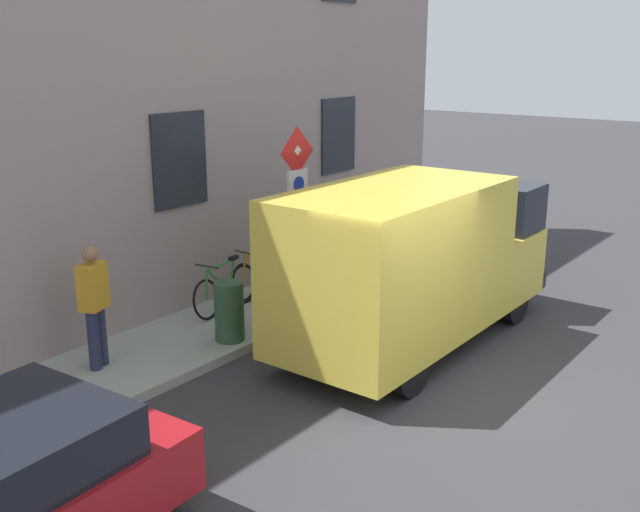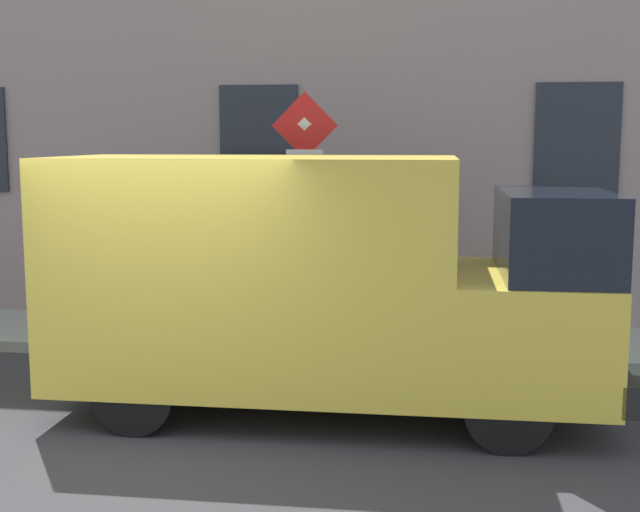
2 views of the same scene
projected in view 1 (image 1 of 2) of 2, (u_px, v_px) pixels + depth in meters
The scene contains 10 objects.
ground_plane at pixel (441, 395), 9.65m from camera, with size 80.00×80.00×0.00m, color #343437.
sidewalk_slab at pixel (227, 325), 11.90m from camera, with size 1.89×17.57×0.14m, color #9BA394.
building_facade at pixel (158, 62), 11.55m from camera, with size 0.75×15.57×8.28m.
sign_post_stacked at pixel (297, 202), 11.62m from camera, with size 0.15×0.56×2.95m.
delivery_van at pixel (415, 259), 11.02m from camera, with size 2.00×5.33×2.50m.
bicycle_purple at pixel (298, 262), 13.78m from camera, with size 0.46×1.71×0.89m.
bicycle_orange at pixel (264, 275), 13.04m from camera, with size 0.46×1.71×0.89m.
bicycle_green at pixel (225, 288), 12.30m from camera, with size 0.50×1.71×0.89m.
pedestrian at pixel (94, 303), 9.93m from camera, with size 0.40×0.47×1.72m.
litter_bin at pixel (229, 311), 11.00m from camera, with size 0.44×0.44×0.90m, color #2D5133.
Camera 1 is at (-4.09, 7.94, 4.38)m, focal length 41.58 mm.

